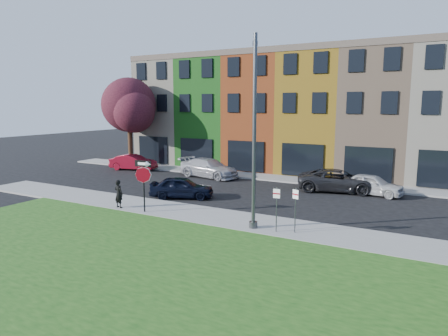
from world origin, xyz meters
The scene contains 15 objects.
ground centered at (0.00, 0.00, 0.00)m, with size 120.00×120.00×0.00m, color black.
sidewalk_near centered at (2.00, 3.00, 0.06)m, with size 40.00×3.00×0.12m, color gray.
sidewalk_far centered at (-3.00, 15.00, 0.06)m, with size 40.00×2.40×0.12m, color gray.
rowhouse_block centered at (-2.50, 21.18, 4.99)m, with size 30.00×10.12×10.00m.
stop_sign centered at (-4.21, 1.89, 2.13)m, with size 1.05×0.11×2.80m.
man centered at (-6.05, 1.90, 0.91)m, with size 0.61×0.44×1.58m, color black.
sedan_near centered at (-4.58, 5.96, 0.68)m, with size 4.33×3.13×1.37m, color black.
parked_car_red centered at (-14.74, 12.93, 0.70)m, with size 4.46×2.37×1.40m, color maroon.
parked_car_silver centered at (-6.82, 13.04, 0.76)m, with size 5.50×2.87×1.52m, color #A6A5AA.
parked_car_dark centered at (3.67, 12.70, 0.75)m, with size 5.82×3.61×1.50m, color black.
parked_car_white centered at (5.83, 12.72, 0.69)m, with size 4.21×2.13×1.37m, color silver.
street_lamp centered at (2.07, 2.33, 4.59)m, with size 1.31×2.41×8.87m.
parking_sign_a centered at (3.32, 2.11, 1.43)m, with size 0.32×0.09×2.08m.
parking_sign_b centered at (4.11, 2.41, 1.42)m, with size 0.30×0.15×2.07m.
tree_purple centered at (-16.05, 14.25, 5.70)m, with size 6.03×5.28×8.23m.
Camera 1 is at (9.70, -14.44, 5.88)m, focal length 32.00 mm.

